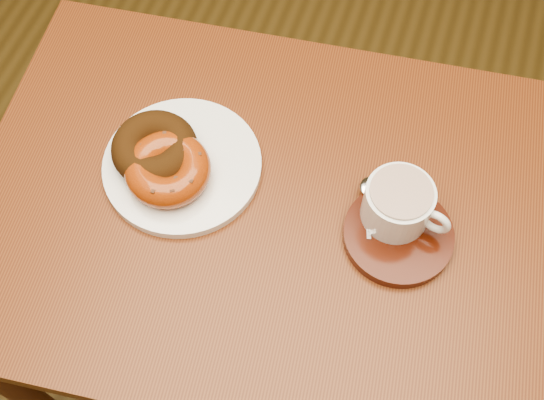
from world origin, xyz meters
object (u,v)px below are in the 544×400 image
(donut_plate, at_px, (182,165))
(cafe_table, at_px, (259,240))
(saucer, at_px, (398,235))
(coffee_cup, at_px, (399,204))

(donut_plate, bearing_deg, cafe_table, -10.04)
(cafe_table, distance_m, donut_plate, 0.17)
(cafe_table, bearing_deg, saucer, -3.19)
(saucer, bearing_deg, coffee_cup, 114.54)
(cafe_table, relative_size, saucer, 5.84)
(donut_plate, relative_size, coffee_cup, 1.88)
(donut_plate, distance_m, saucer, 0.30)
(saucer, height_order, coffee_cup, coffee_cup)
(coffee_cup, bearing_deg, donut_plate, -164.26)
(donut_plate, bearing_deg, coffee_cup, 2.13)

